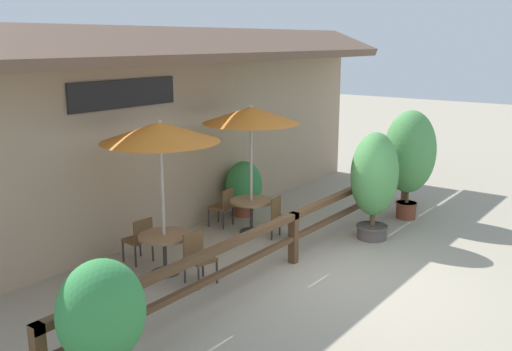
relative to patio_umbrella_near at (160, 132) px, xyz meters
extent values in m
plane|color=#9E937F|center=(1.73, -2.57, -2.48)|extent=(60.00, 60.00, 0.00)
cube|color=tan|center=(1.73, 1.63, -0.68)|extent=(14.00, 0.40, 3.60)
cube|color=brown|center=(1.73, 1.08, 1.39)|extent=(14.28, 1.48, 0.70)
cube|color=black|center=(0.48, 1.40, 0.52)|extent=(2.46, 0.04, 0.52)
cube|color=brown|center=(1.73, -1.52, -1.59)|extent=(10.40, 0.14, 0.11)
cube|color=brown|center=(1.73, -1.52, -2.01)|extent=(10.40, 0.10, 0.09)
cube|color=brown|center=(1.73, -1.52, -2.01)|extent=(0.14, 0.14, 0.95)
cube|color=brown|center=(6.86, -1.52, -2.01)|extent=(0.14, 0.14, 0.95)
cylinder|color=#B7B2A8|center=(0.00, 0.00, -1.30)|extent=(0.06, 0.06, 2.37)
cone|color=orange|center=(0.00, 0.00, 0.01)|extent=(1.99, 1.99, 0.33)
sphere|color=#B2ADA3|center=(0.00, 0.00, 0.17)|extent=(0.07, 0.07, 0.07)
cylinder|color=olive|center=(0.00, 0.00, -1.80)|extent=(0.89, 0.89, 0.05)
cylinder|color=#333333|center=(0.00, 0.00, -2.16)|extent=(0.07, 0.07, 0.65)
cylinder|color=#333333|center=(0.00, 0.00, -2.47)|extent=(0.49, 0.49, 0.03)
cube|color=brown|center=(0.06, -0.78, -2.06)|extent=(0.49, 0.49, 0.05)
cube|color=brown|center=(0.09, -0.59, -1.84)|extent=(0.40, 0.11, 0.40)
cylinder|color=#2D2D2D|center=(-0.16, -0.93, -2.29)|extent=(0.04, 0.04, 0.39)
cylinder|color=#2D2D2D|center=(0.21, -1.00, -2.29)|extent=(0.04, 0.04, 0.39)
cylinder|color=#2D2D2D|center=(-0.10, -0.56, -2.29)|extent=(0.04, 0.04, 0.39)
cylinder|color=#2D2D2D|center=(0.28, -0.63, -2.29)|extent=(0.04, 0.04, 0.39)
cube|color=brown|center=(0.07, 0.78, -2.06)|extent=(0.46, 0.46, 0.05)
cube|color=brown|center=(0.06, 0.59, -1.84)|extent=(0.40, 0.08, 0.40)
cylinder|color=#2D2D2D|center=(0.28, 0.95, -2.29)|extent=(0.04, 0.04, 0.39)
cylinder|color=#2D2D2D|center=(-0.10, 0.99, -2.29)|extent=(0.04, 0.04, 0.39)
cylinder|color=#2D2D2D|center=(0.24, 0.57, -2.29)|extent=(0.04, 0.04, 0.39)
cylinder|color=#2D2D2D|center=(-0.13, 0.61, -2.29)|extent=(0.04, 0.04, 0.39)
cylinder|color=#B7B2A8|center=(2.63, 0.12, -1.30)|extent=(0.06, 0.06, 2.37)
cone|color=orange|center=(2.63, 0.12, 0.01)|extent=(1.99, 1.99, 0.33)
sphere|color=#B2ADA3|center=(2.63, 0.12, 0.17)|extent=(0.07, 0.07, 0.07)
cylinder|color=olive|center=(2.63, 0.12, -1.80)|extent=(0.89, 0.89, 0.05)
cylinder|color=#333333|center=(2.63, 0.12, -2.16)|extent=(0.07, 0.07, 0.65)
cylinder|color=#333333|center=(2.63, 0.12, -2.47)|extent=(0.49, 0.49, 0.03)
cube|color=brown|center=(2.69, -0.67, -2.06)|extent=(0.48, 0.48, 0.05)
cube|color=brown|center=(2.66, -0.49, -1.84)|extent=(0.40, 0.10, 0.40)
cylinder|color=#2D2D2D|center=(2.53, -0.89, -2.29)|extent=(0.04, 0.04, 0.39)
cylinder|color=#2D2D2D|center=(2.91, -0.83, -2.29)|extent=(0.04, 0.04, 0.39)
cylinder|color=#2D2D2D|center=(2.47, -0.52, -2.29)|extent=(0.04, 0.04, 0.39)
cylinder|color=#2D2D2D|center=(2.85, -0.46, -2.29)|extent=(0.04, 0.04, 0.39)
cube|color=brown|center=(2.57, 0.91, -2.06)|extent=(0.47, 0.47, 0.05)
cube|color=brown|center=(2.59, 0.72, -1.84)|extent=(0.40, 0.09, 0.40)
cylinder|color=#2D2D2D|center=(2.73, 1.12, -2.29)|extent=(0.04, 0.04, 0.39)
cylinder|color=#2D2D2D|center=(2.36, 1.08, -2.29)|extent=(0.04, 0.04, 0.39)
cylinder|color=#2D2D2D|center=(2.78, 0.75, -2.29)|extent=(0.04, 0.04, 0.39)
cylinder|color=#2D2D2D|center=(2.40, 0.70, -2.29)|extent=(0.04, 0.04, 0.39)
ellipsoid|color=#338442|center=(-2.95, -2.09, -1.40)|extent=(1.01, 0.91, 1.19)
cylinder|color=brown|center=(5.52, -2.11, -2.30)|extent=(0.45, 0.45, 0.37)
cylinder|color=brown|center=(5.52, -2.11, -2.14)|extent=(0.48, 0.48, 0.04)
cylinder|color=brown|center=(5.52, -2.11, -1.84)|extent=(0.08, 0.08, 0.56)
ellipsoid|color=#4C934C|center=(5.52, -2.11, -0.94)|extent=(1.26, 1.13, 1.85)
cylinder|color=#564C47|center=(3.80, -2.09, -2.34)|extent=(0.60, 0.60, 0.28)
cylinder|color=#564C47|center=(3.80, -2.09, -2.23)|extent=(0.64, 0.64, 0.04)
cylinder|color=brown|center=(3.80, -2.09, -1.95)|extent=(0.11, 0.11, 0.51)
ellipsoid|color=#4C934C|center=(3.80, -2.09, -1.13)|extent=(1.04, 0.93, 1.69)
cylinder|color=#9E4C33|center=(3.47, 0.98, -2.37)|extent=(0.45, 0.45, 0.23)
cylinder|color=#9E4C33|center=(3.47, 0.98, -2.27)|extent=(0.49, 0.49, 0.04)
ellipsoid|color=#338442|center=(3.47, 0.98, -1.77)|extent=(0.90, 0.81, 1.13)
camera|label=1|loc=(-6.48, -6.82, 1.48)|focal=40.00mm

